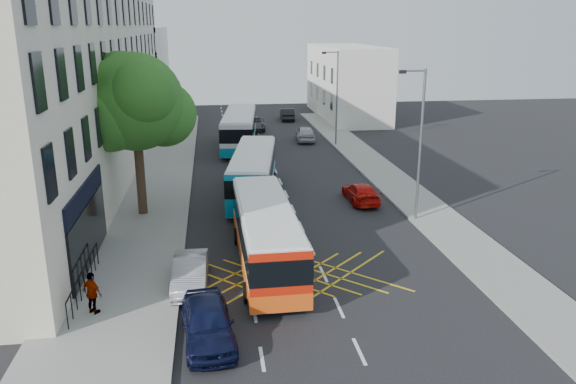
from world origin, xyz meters
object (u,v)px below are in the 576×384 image
object	(u,v)px
lamp_far	(336,93)
lamp_near	(419,138)
street_tree	(135,103)
pedestrian_far	(92,293)
bus_near	(266,234)
distant_car_dark	(287,114)
parked_car_silver	(190,273)
distant_car_grey	(254,124)
bus_mid	(253,173)
parked_car_blue	(208,322)
bus_far	(240,129)
red_hatchback	(361,193)
distant_car_silver	(305,134)

from	to	relation	value
lamp_far	lamp_near	bearing A→B (deg)	-90.00
street_tree	pedestrian_far	world-z (taller)	street_tree
bus_near	distant_car_dark	bearing A→B (deg)	80.17
parked_car_silver	pedestrian_far	size ratio (longest dim) A/B	2.40
lamp_near	lamp_far	distance (m)	20.00
lamp_near	distant_car_grey	xyz separation A→B (m)	(-6.48, 28.72, -3.97)
bus_mid	parked_car_blue	world-z (taller)	bus_mid
distant_car_grey	distant_car_dark	bearing A→B (deg)	56.06
parked_car_blue	distant_car_dark	world-z (taller)	parked_car_blue
street_tree	distant_car_dark	bearing A→B (deg)	68.46
bus_far	distant_car_grey	size ratio (longest dim) A/B	2.40
red_hatchback	distant_car_grey	world-z (taller)	distant_car_grey
parked_car_silver	pedestrian_far	world-z (taller)	pedestrian_far
bus_mid	red_hatchback	distance (m)	6.69
lamp_near	bus_far	world-z (taller)	lamp_near
distant_car_silver	pedestrian_far	world-z (taller)	pedestrian_far
bus_far	distant_car_grey	bearing A→B (deg)	83.51
bus_near	bus_far	bearing A→B (deg)	88.79
parked_car_silver	distant_car_silver	bearing A→B (deg)	73.42
lamp_far	distant_car_silver	bearing A→B (deg)	131.70
lamp_far	bus_mid	distance (m)	16.74
parked_car_silver	red_hatchback	xyz separation A→B (m)	(9.84, 10.24, -0.06)
distant_car_grey	distant_car_dark	distance (m)	7.13
bus_far	bus_near	bearing A→B (deg)	-84.50
red_hatchback	distant_car_grey	distance (m)	25.34
distant_car_silver	parked_car_silver	bearing A→B (deg)	77.10
lamp_near	pedestrian_far	world-z (taller)	lamp_near
lamp_near	parked_car_blue	world-z (taller)	lamp_near
distant_car_grey	distant_car_silver	bearing A→B (deg)	-53.39
bus_far	lamp_near	bearing A→B (deg)	-61.72
bus_near	pedestrian_far	xyz separation A→B (m)	(-6.70, -3.69, -0.52)
bus_mid	distant_car_silver	bearing A→B (deg)	78.52
lamp_near	distant_car_silver	distance (m)	22.93
bus_near	parked_car_silver	world-z (taller)	bus_near
lamp_near	distant_car_silver	xyz separation A→B (m)	(-2.21, 22.48, -3.92)
street_tree	red_hatchback	distance (m)	14.00
lamp_near	pedestrian_far	xyz separation A→B (m)	(-15.23, -8.44, -3.67)
street_tree	distant_car_dark	size ratio (longest dim) A/B	2.20
bus_near	distant_car_grey	distance (m)	33.54
bus_far	pedestrian_far	xyz separation A→B (m)	(-6.89, -28.74, -0.68)
pedestrian_far	lamp_far	bearing A→B (deg)	-81.22
parked_car_blue	distant_car_silver	size ratio (longest dim) A/B	1.01
bus_far	red_hatchback	distance (m)	17.74
distant_car_grey	red_hatchback	bearing A→B (deg)	-77.49
bus_far	pedestrian_far	distance (m)	29.56
parked_car_blue	red_hatchback	xyz separation A→B (m)	(9.14, 14.44, -0.13)
parked_car_blue	parked_car_silver	bearing A→B (deg)	94.07
lamp_far	pedestrian_far	xyz separation A→B (m)	(-15.23, -28.44, -3.67)
bus_near	red_hatchback	distance (m)	10.82
bus_near	distant_car_grey	world-z (taller)	bus_near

